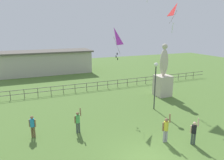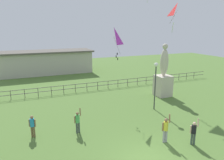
{
  "view_description": "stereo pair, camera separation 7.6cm",
  "coord_description": "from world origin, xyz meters",
  "px_view_note": "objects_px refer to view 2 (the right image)",
  "views": [
    {
      "loc": [
        -5.65,
        -8.24,
        6.97
      ],
      "look_at": [
        0.52,
        6.53,
        3.0
      ],
      "focal_mm": 33.25,
      "sensor_mm": 36.0,
      "label": 1
    },
    {
      "loc": [
        -5.58,
        -8.27,
        6.97
      ],
      "look_at": [
        0.52,
        6.53,
        3.0
      ],
      "focal_mm": 33.25,
      "sensor_mm": 36.0,
      "label": 2
    }
  ],
  "objects_px": {
    "statue_monument": "(163,79)",
    "person_5": "(32,125)",
    "person_1": "(166,128)",
    "person_2": "(78,121)",
    "person_3": "(194,131)",
    "kite_0": "(177,11)",
    "kite_1": "(114,37)",
    "lamppost": "(156,76)"
  },
  "relations": [
    {
      "from": "lamppost",
      "to": "person_1",
      "type": "bearing_deg",
      "value": -116.63
    },
    {
      "from": "statue_monument",
      "to": "lamppost",
      "type": "xyz_separation_m",
      "value": [
        -3.0,
        -2.95,
        1.21
      ]
    },
    {
      "from": "person_2",
      "to": "person_3",
      "type": "relative_size",
      "value": 1.01
    },
    {
      "from": "statue_monument",
      "to": "person_5",
      "type": "distance_m",
      "value": 13.79
    },
    {
      "from": "statue_monument",
      "to": "lamppost",
      "type": "distance_m",
      "value": 4.38
    },
    {
      "from": "statue_monument",
      "to": "person_5",
      "type": "xyz_separation_m",
      "value": [
        -13.14,
        -4.07,
        -0.99
      ]
    },
    {
      "from": "lamppost",
      "to": "person_1",
      "type": "relative_size",
      "value": 2.2
    },
    {
      "from": "person_2",
      "to": "kite_0",
      "type": "xyz_separation_m",
      "value": [
        9.35,
        2.04,
        7.54
      ]
    },
    {
      "from": "lamppost",
      "to": "person_5",
      "type": "bearing_deg",
      "value": -173.69
    },
    {
      "from": "person_2",
      "to": "kite_1",
      "type": "height_order",
      "value": "kite_1"
    },
    {
      "from": "person_1",
      "to": "kite_0",
      "type": "relative_size",
      "value": 0.78
    },
    {
      "from": "kite_0",
      "to": "person_2",
      "type": "bearing_deg",
      "value": -167.68
    },
    {
      "from": "person_5",
      "to": "kite_1",
      "type": "xyz_separation_m",
      "value": [
        7.05,
        3.04,
        5.38
      ]
    },
    {
      "from": "person_1",
      "to": "lamppost",
      "type": "bearing_deg",
      "value": 63.37
    },
    {
      "from": "person_1",
      "to": "person_2",
      "type": "distance_m",
      "value": 5.8
    },
    {
      "from": "lamppost",
      "to": "person_1",
      "type": "distance_m",
      "value": 5.95
    },
    {
      "from": "person_3",
      "to": "person_1",
      "type": "bearing_deg",
      "value": 148.2
    },
    {
      "from": "statue_monument",
      "to": "kite_1",
      "type": "height_order",
      "value": "kite_1"
    },
    {
      "from": "person_1",
      "to": "person_2",
      "type": "bearing_deg",
      "value": 145.44
    },
    {
      "from": "kite_0",
      "to": "person_5",
      "type": "bearing_deg",
      "value": -173.07
    },
    {
      "from": "kite_0",
      "to": "statue_monument",
      "type": "bearing_deg",
      "value": 70.4
    },
    {
      "from": "person_3",
      "to": "kite_1",
      "type": "relative_size",
      "value": 0.65
    },
    {
      "from": "person_5",
      "to": "kite_0",
      "type": "relative_size",
      "value": 0.62
    },
    {
      "from": "lamppost",
      "to": "kite_1",
      "type": "relative_size",
      "value": 1.55
    },
    {
      "from": "statue_monument",
      "to": "person_5",
      "type": "bearing_deg",
      "value": -162.78
    },
    {
      "from": "person_1",
      "to": "person_5",
      "type": "distance_m",
      "value": 8.56
    },
    {
      "from": "person_5",
      "to": "kite_0",
      "type": "bearing_deg",
      "value": 6.93
    },
    {
      "from": "lamppost",
      "to": "kite_0",
      "type": "distance_m",
      "value": 5.77
    },
    {
      "from": "statue_monument",
      "to": "person_3",
      "type": "relative_size",
      "value": 3.12
    },
    {
      "from": "person_2",
      "to": "person_5",
      "type": "height_order",
      "value": "person_2"
    },
    {
      "from": "person_3",
      "to": "kite_1",
      "type": "distance_m",
      "value": 9.65
    },
    {
      "from": "lamppost",
      "to": "person_3",
      "type": "height_order",
      "value": "lamppost"
    },
    {
      "from": "person_2",
      "to": "person_3",
      "type": "distance_m",
      "value": 7.47
    },
    {
      "from": "kite_1",
      "to": "kite_0",
      "type": "bearing_deg",
      "value": -16.76
    },
    {
      "from": "person_1",
      "to": "kite_0",
      "type": "distance_m",
      "value": 10.26
    },
    {
      "from": "statue_monument",
      "to": "kite_1",
      "type": "distance_m",
      "value": 7.58
    },
    {
      "from": "person_5",
      "to": "person_3",
      "type": "bearing_deg",
      "value": -27.55
    },
    {
      "from": "statue_monument",
      "to": "person_5",
      "type": "height_order",
      "value": "statue_monument"
    },
    {
      "from": "person_1",
      "to": "kite_1",
      "type": "bearing_deg",
      "value": 94.91
    },
    {
      "from": "lamppost",
      "to": "person_5",
      "type": "relative_size",
      "value": 2.78
    },
    {
      "from": "statue_monument",
      "to": "kite_1",
      "type": "relative_size",
      "value": 2.04
    },
    {
      "from": "person_1",
      "to": "kite_0",
      "type": "xyz_separation_m",
      "value": [
        4.57,
        5.33,
        7.48
      ]
    }
  ]
}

